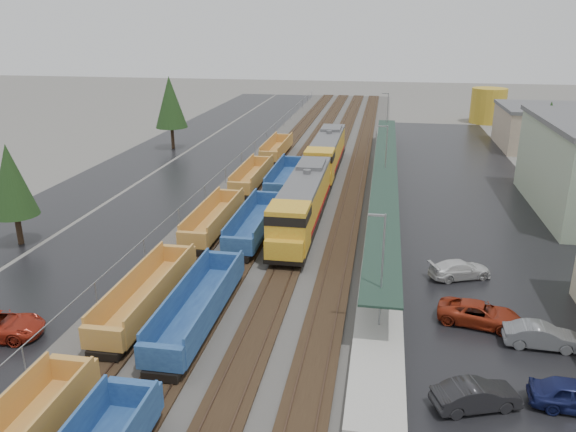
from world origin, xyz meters
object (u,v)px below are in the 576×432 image
parked_car_east_e (542,336)px  locomotive_trail (326,154)px  storage_tank (488,106)px  parked_car_east_a (476,396)px  parked_car_east_c (460,270)px  well_string_yellow (186,251)px  well_string_blue (199,307)px  locomotive_lead (302,203)px  parked_car_east_b (479,314)px

parked_car_east_e → locomotive_trail: bearing=25.9°
storage_tank → parked_car_east_a: 90.31m
storage_tank → parked_car_east_e: (-9.49, -82.57, -2.59)m
parked_car_east_c → parked_car_east_e: parked_car_east_e is taller
locomotive_trail → well_string_yellow: locomotive_trail is taller
locomotive_trail → well_string_blue: (-4.00, -39.53, -1.41)m
well_string_blue → parked_car_east_c: size_ratio=16.34×
locomotive_lead → well_string_yellow: (-8.00, -9.70, -1.44)m
locomotive_lead → well_string_blue: (-4.00, -18.53, -1.41)m
locomotive_trail → parked_car_east_b: locomotive_trail is taller
storage_tank → parked_car_east_b: size_ratio=1.26×
locomotive_trail → parked_car_east_c: (13.46, -29.52, -1.91)m
locomotive_lead → parked_car_east_b: size_ratio=4.13×
parked_car_east_a → well_string_blue: bearing=50.9°
well_string_blue → locomotive_lead: bearing=77.8°
parked_car_east_c → parked_car_east_e: bearing=-179.8°
locomotive_trail → parked_car_east_c: 32.50m
locomotive_trail → well_string_blue: bearing=-95.8°
well_string_yellow → parked_car_east_c: size_ratio=18.97×
locomotive_trail → well_string_blue: 39.76m
well_string_yellow → parked_car_east_b: 22.65m
well_string_blue → parked_car_east_b: size_ratio=14.81×
parked_car_east_a → parked_car_east_c: (0.97, 15.75, -0.04)m
well_string_blue → well_string_yellow: bearing=114.4°
parked_car_east_b → parked_car_east_c: 7.00m
storage_tank → locomotive_trail: bearing=-121.3°
locomotive_trail → parked_car_east_c: locomotive_trail is taller
locomotive_lead → well_string_yellow: size_ratio=0.24×
locomotive_lead → parked_car_east_c: 16.04m
locomotive_lead → parked_car_east_b: 20.91m
storage_tank → parked_car_east_e: bearing=-96.6°
parked_car_east_a → parked_car_east_e: size_ratio=1.01×
storage_tank → parked_car_east_c: bearing=-100.2°
locomotive_lead → locomotive_trail: same height
parked_car_east_a → parked_car_east_c: parked_car_east_a is taller
locomotive_trail → storage_tank: size_ratio=3.28×
well_string_yellow → parked_car_east_b: (21.89, -5.81, -0.43)m
storage_tank → parked_car_east_c: storage_tank is taller
locomotive_lead → storage_tank: (26.67, 64.88, 0.72)m
parked_car_east_e → locomotive_lead: bearing=46.2°
parked_car_east_b → parked_car_east_e: bearing=-110.9°
well_string_blue → parked_car_east_c: (17.46, 10.01, -0.50)m
locomotive_lead → parked_car_east_c: (13.46, -8.52, -1.91)m
parked_car_east_e → well_string_blue: bearing=94.3°
parked_car_east_c → parked_car_east_e: size_ratio=1.08×
parked_car_east_c → parked_car_east_b: bearing=161.6°
parked_car_east_b → parked_car_east_e: parked_car_east_b is taller
parked_car_east_a → parked_car_east_e: bearing=-55.4°
well_string_blue → parked_car_east_b: (17.89, 3.02, -0.46)m
parked_car_east_c → well_string_blue: bearing=97.9°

